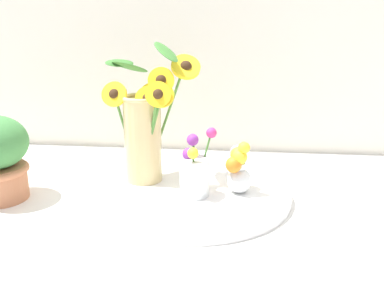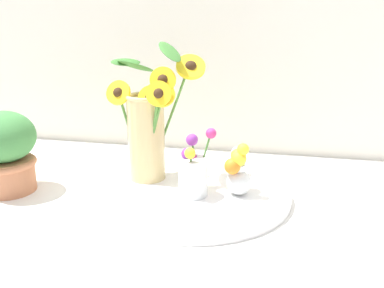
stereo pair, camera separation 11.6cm
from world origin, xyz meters
name	(u,v)px [view 1 (the left image)]	position (x,y,z in m)	size (l,w,h in m)	color
ground_plane	(177,209)	(0.00, 0.00, 0.00)	(6.00, 6.00, 0.00)	silver
serving_tray	(192,193)	(0.03, 0.08, 0.01)	(0.52, 0.52, 0.02)	white
mason_jar_sunflowers	(145,126)	(-0.10, 0.13, 0.18)	(0.27, 0.18, 0.39)	#D1B77A
vase_small_center	(195,172)	(0.04, 0.04, 0.09)	(0.09, 0.09, 0.17)	white
vase_bulb_right	(239,169)	(0.15, 0.07, 0.09)	(0.07, 0.09, 0.14)	white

